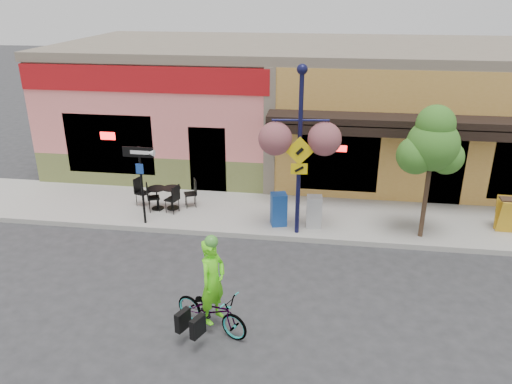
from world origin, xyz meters
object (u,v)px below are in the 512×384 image
lamp_post (299,153)px  newspaper_box_grey (314,211)px  street_tree (429,173)px  bicycle (211,310)px  building (308,104)px  one_way_sign (142,186)px  newspaper_box_blue (279,209)px  cyclist_rider (213,292)px

lamp_post → newspaper_box_grey: size_ratio=5.07×
street_tree → bicycle: bearing=-136.6°
newspaper_box_grey → street_tree: 3.20m
building → newspaper_box_grey: building is taller
building → lamp_post: (0.08, -6.70, 0.17)m
one_way_sign → newspaper_box_blue: size_ratio=2.42×
one_way_sign → bicycle: bearing=-54.7°
bicycle → street_tree: 6.71m
cyclist_rider → street_tree: street_tree is taller
lamp_post → street_tree: 3.37m
one_way_sign → street_tree: 7.69m
lamp_post → street_tree: size_ratio=1.25×
building → lamp_post: lamp_post is taller
cyclist_rider → lamp_post: (1.37, 4.25, 1.54)m
newspaper_box_blue → cyclist_rider: bearing=-116.4°
lamp_post → cyclist_rider: bearing=-114.7°
building → lamp_post: 6.71m
cyclist_rider → one_way_sign: size_ratio=0.77×
bicycle → lamp_post: bearing=6.0°
lamp_post → street_tree: (3.33, 0.25, -0.46)m
building → cyclist_rider: size_ratio=10.34×
building → lamp_post: bearing=-89.3°
bicycle → one_way_sign: 5.19m
building → one_way_sign: size_ratio=8.00×
bicycle → newspaper_box_blue: bearing=13.8°
newspaper_box_grey → bicycle: bearing=-115.1°
newspaper_box_blue → street_tree: 4.10m
cyclist_rider → newspaper_box_grey: bearing=3.4°
lamp_post → street_tree: bearing=-2.6°
one_way_sign → cyclist_rider: bearing=-54.3°
newspaper_box_blue → newspaper_box_grey: size_ratio=1.05×
cyclist_rider → newspaper_box_grey: (1.81, 4.69, -0.28)m
one_way_sign → newspaper_box_blue: (3.78, 0.43, -0.67)m
bicycle → one_way_sign: one_way_sign is taller
cyclist_rider → lamp_post: lamp_post is taller
building → newspaper_box_grey: (0.52, -6.26, -1.65)m
lamp_post → newspaper_box_blue: size_ratio=4.83×
cyclist_rider → newspaper_box_blue: size_ratio=1.87×
cyclist_rider → newspaper_box_blue: 4.73m
one_way_sign → newspaper_box_grey: 4.84m
lamp_post → newspaper_box_grey: lamp_post is taller
building → newspaper_box_blue: bearing=-94.2°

